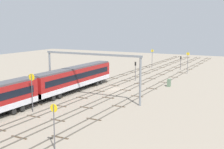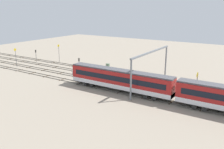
{
  "view_description": "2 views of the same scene",
  "coord_description": "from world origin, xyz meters",
  "px_view_note": "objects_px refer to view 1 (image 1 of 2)",
  "views": [
    {
      "loc": [
        -55.98,
        -28.19,
        13.46
      ],
      "look_at": [
        2.73,
        2.36,
        2.55
      ],
      "focal_mm": 49.06,
      "sensor_mm": 36.0,
      "label": 1
    },
    {
      "loc": [
        -31.28,
        49.34,
        17.69
      ],
      "look_at": [
        -0.23,
        1.21,
        1.87
      ],
      "focal_mm": 38.91,
      "sensor_mm": 36.0,
      "label": 2
    }
  ],
  "objects_px": {
    "speed_sign_far_trackside": "(188,60)",
    "relay_cabinet": "(169,83)",
    "overhead_gantry": "(91,64)",
    "speed_sign_near_foreground": "(152,56)",
    "speed_sign_mid_trackside": "(32,87)",
    "speed_sign_distant_end": "(54,120)",
    "signal_light_trackside_approach": "(135,68)",
    "signal_light_trackside_departure": "(181,61)"
  },
  "relations": [
    {
      "from": "overhead_gantry",
      "to": "speed_sign_far_trackside",
      "type": "distance_m",
      "value": 37.89
    },
    {
      "from": "speed_sign_distant_end",
      "to": "signal_light_trackside_approach",
      "type": "distance_m",
      "value": 42.75
    },
    {
      "from": "relay_cabinet",
      "to": "signal_light_trackside_departure",
      "type": "bearing_deg",
      "value": 9.72
    },
    {
      "from": "speed_sign_near_foreground",
      "to": "speed_sign_distant_end",
      "type": "relative_size",
      "value": 1.14
    },
    {
      "from": "speed_sign_near_foreground",
      "to": "speed_sign_mid_trackside",
      "type": "relative_size",
      "value": 0.96
    },
    {
      "from": "speed_sign_mid_trackside",
      "to": "signal_light_trackside_approach",
      "type": "bearing_deg",
      "value": -6.23
    },
    {
      "from": "overhead_gantry",
      "to": "speed_sign_near_foreground",
      "type": "xyz_separation_m",
      "value": [
        42.75,
        4.16,
        -2.78
      ]
    },
    {
      "from": "overhead_gantry",
      "to": "speed_sign_mid_trackside",
      "type": "distance_m",
      "value": 12.07
    },
    {
      "from": "speed_sign_distant_end",
      "to": "relay_cabinet",
      "type": "xyz_separation_m",
      "value": [
        38.78,
        -0.86,
        -2.48
      ]
    },
    {
      "from": "speed_sign_far_trackside",
      "to": "speed_sign_near_foreground",
      "type": "bearing_deg",
      "value": 64.69
    },
    {
      "from": "speed_sign_far_trackside",
      "to": "relay_cabinet",
      "type": "bearing_deg",
      "value": -177.86
    },
    {
      "from": "overhead_gantry",
      "to": "relay_cabinet",
      "type": "height_order",
      "value": "overhead_gantry"
    },
    {
      "from": "speed_sign_near_foreground",
      "to": "speed_sign_distant_end",
      "type": "xyz_separation_m",
      "value": [
        -63.82,
        -12.24,
        -0.32
      ]
    },
    {
      "from": "speed_sign_distant_end",
      "to": "relay_cabinet",
      "type": "height_order",
      "value": "speed_sign_distant_end"
    },
    {
      "from": "speed_sign_distant_end",
      "to": "signal_light_trackside_approach",
      "type": "bearing_deg",
      "value": 11.41
    },
    {
      "from": "speed_sign_near_foreground",
      "to": "relay_cabinet",
      "type": "distance_m",
      "value": 28.4
    },
    {
      "from": "speed_sign_mid_trackside",
      "to": "speed_sign_far_trackside",
      "type": "distance_m",
      "value": 49.57
    },
    {
      "from": "overhead_gantry",
      "to": "signal_light_trackside_departure",
      "type": "xyz_separation_m",
      "value": [
        43.91,
        -4.45,
        -3.76
      ]
    },
    {
      "from": "overhead_gantry",
      "to": "speed_sign_near_foreground",
      "type": "relative_size",
      "value": 3.34
    },
    {
      "from": "speed_sign_near_foreground",
      "to": "speed_sign_mid_trackside",
      "type": "height_order",
      "value": "speed_sign_mid_trackside"
    },
    {
      "from": "overhead_gantry",
      "to": "speed_sign_mid_trackside",
      "type": "height_order",
      "value": "overhead_gantry"
    },
    {
      "from": "speed_sign_far_trackside",
      "to": "relay_cabinet",
      "type": "distance_m",
      "value": 19.42
    },
    {
      "from": "speed_sign_far_trackside",
      "to": "overhead_gantry",
      "type": "bearing_deg",
      "value": 167.43
    },
    {
      "from": "signal_light_trackside_approach",
      "to": "speed_sign_distant_end",
      "type": "bearing_deg",
      "value": -168.59
    },
    {
      "from": "speed_sign_distant_end",
      "to": "overhead_gantry",
      "type": "bearing_deg",
      "value": 20.98
    },
    {
      "from": "signal_light_trackside_departure",
      "to": "relay_cabinet",
      "type": "relative_size",
      "value": 2.43
    },
    {
      "from": "signal_light_trackside_approach",
      "to": "signal_light_trackside_departure",
      "type": "bearing_deg",
      "value": -11.82
    },
    {
      "from": "signal_light_trackside_departure",
      "to": "relay_cabinet",
      "type": "distance_m",
      "value": 26.65
    },
    {
      "from": "speed_sign_mid_trackside",
      "to": "speed_sign_far_trackside",
      "type": "relative_size",
      "value": 1.02
    },
    {
      "from": "speed_sign_distant_end",
      "to": "signal_light_trackside_departure",
      "type": "bearing_deg",
      "value": 3.2
    },
    {
      "from": "speed_sign_mid_trackside",
      "to": "speed_sign_distant_end",
      "type": "distance_m",
      "value": 15.53
    },
    {
      "from": "signal_light_trackside_approach",
      "to": "signal_light_trackside_departure",
      "type": "relative_size",
      "value": 1.14
    },
    {
      "from": "speed_sign_far_trackside",
      "to": "speed_sign_distant_end",
      "type": "distance_m",
      "value": 57.97
    },
    {
      "from": "speed_sign_near_foreground",
      "to": "speed_sign_distant_end",
      "type": "distance_m",
      "value": 64.99
    },
    {
      "from": "signal_light_trackside_approach",
      "to": "speed_sign_near_foreground",
      "type": "bearing_deg",
      "value": 9.79
    },
    {
      "from": "overhead_gantry",
      "to": "speed_sign_distant_end",
      "type": "height_order",
      "value": "overhead_gantry"
    },
    {
      "from": "relay_cabinet",
      "to": "speed_sign_mid_trackside",
      "type": "bearing_deg",
      "value": 156.09
    },
    {
      "from": "speed_sign_near_foreground",
      "to": "signal_light_trackside_departure",
      "type": "relative_size",
      "value": 1.45
    },
    {
      "from": "speed_sign_mid_trackside",
      "to": "signal_light_trackside_departure",
      "type": "distance_m",
      "value": 55.73
    },
    {
      "from": "overhead_gantry",
      "to": "signal_light_trackside_departure",
      "type": "distance_m",
      "value": 44.29
    },
    {
      "from": "signal_light_trackside_departure",
      "to": "relay_cabinet",
      "type": "xyz_separation_m",
      "value": [
        -26.2,
        -4.49,
        -1.82
      ]
    },
    {
      "from": "speed_sign_near_foreground",
      "to": "relay_cabinet",
      "type": "relative_size",
      "value": 3.52
    }
  ]
}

